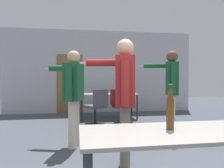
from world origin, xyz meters
The scene contains 10 objects.
back_wall centered at (-0.02, 6.32, 1.45)m, with size 6.75×0.12×2.92m.
conference_table_near centered at (0.20, 0.26, 0.69)m, with size 2.09×0.75×0.75m.
conference_table_far centered at (0.10, 5.09, 0.68)m, with size 1.75×0.78×0.75m.
person_left_plaid centered at (-0.92, 2.40, 1.02)m, with size 0.74×0.81×1.70m.
person_center_tall centered at (-0.23, 1.37, 1.05)m, with size 0.76×0.76×1.73m.
person_near_casual centered at (1.08, 2.78, 1.09)m, with size 0.74×0.75×1.79m.
office_chair_side_rolled centered at (-0.35, 4.15, 0.44)m, with size 0.64×0.67×0.93m.
office_chair_far_left centered at (0.33, 4.27, 0.43)m, with size 0.67×0.64×0.92m.
beer_bottle centered at (-0.04, 0.32, 0.94)m, with size 0.07×0.07×0.40m.
drink_cup centered at (0.44, 5.20, 0.80)m, with size 0.09×0.09×0.09m.
Camera 1 is at (-0.86, -1.50, 1.20)m, focal length 35.00 mm.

